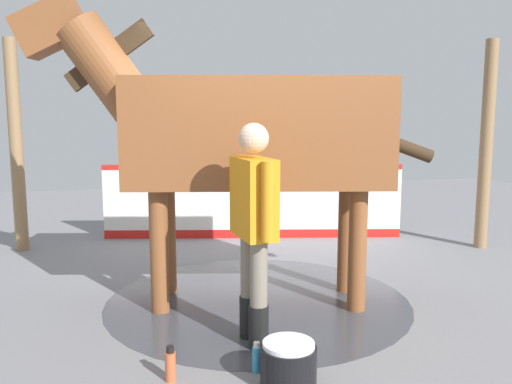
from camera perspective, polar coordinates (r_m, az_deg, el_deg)
The scene contains 10 objects.
ground_plane at distance 5.25m, azimuth 2.26°, elevation -10.91°, with size 16.00×16.00×0.02m, color gray.
wet_patch at distance 5.05m, azimuth 0.20°, elevation -11.56°, with size 2.81×2.81×0.00m, color #42444C.
barrier_wall at distance 7.42m, azimuth -0.34°, elevation -1.34°, with size 0.91×4.09×1.03m.
roof_post_near at distance 7.28m, azimuth -24.37°, elevation 4.48°, with size 0.16×0.16×2.65m, color olive.
roof_post_far at distance 7.39m, azimuth 23.50°, elevation 4.57°, with size 0.16×0.16×2.65m, color olive.
horse at distance 4.75m, azimuth -1.41°, elevation 6.56°, with size 1.37×3.66×2.75m.
handler at distance 3.90m, azimuth -0.25°, elevation -2.94°, with size 0.67×0.28×1.66m.
wash_bucket at distance 3.55m, azimuth 3.50°, elevation -18.01°, with size 0.36×0.36×0.29m.
bottle_shampoo at distance 3.73m, azimuth 0.07°, elevation -17.42°, with size 0.06×0.06×0.21m.
bottle_spray at distance 3.66m, azimuth -9.18°, elevation -17.88°, with size 0.07×0.07×0.24m.
Camera 1 is at (-4.78, 1.30, 1.71)m, focal length 37.22 mm.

